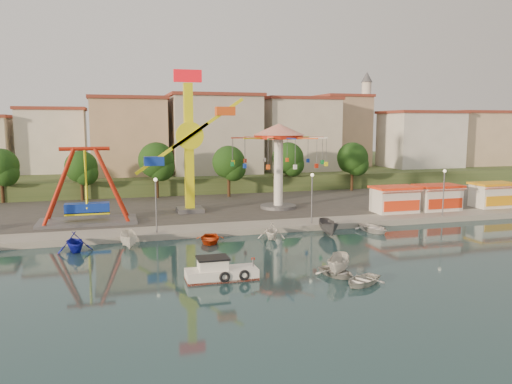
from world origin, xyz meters
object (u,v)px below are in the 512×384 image
object	(u,v)px
kamikaze_tower	(193,146)
cabin_motorboat	(220,273)
rowboat_a	(337,272)
skiff	(339,265)
wave_swinger	(279,147)
pirate_ship_ride	(86,187)

from	to	relation	value
kamikaze_tower	cabin_motorboat	size ratio (longest dim) A/B	3.26
kamikaze_tower	rowboat_a	world-z (taller)	kamikaze_tower
cabin_motorboat	skiff	world-z (taller)	cabin_motorboat
kamikaze_tower	wave_swinger	xyz separation A→B (m)	(10.45, -0.16, -0.18)
kamikaze_tower	skiff	distance (m)	27.56
pirate_ship_ride	rowboat_a	xyz separation A→B (m)	(18.06, -22.62, -4.07)
wave_swinger	cabin_motorboat	bearing A→B (deg)	-117.24
kamikaze_tower	rowboat_a	bearing A→B (deg)	-76.45
pirate_ship_ride	wave_swinger	xyz separation A→B (m)	(22.24, 3.22, 3.80)
wave_swinger	skiff	bearing A→B (deg)	-98.63
pirate_ship_ride	skiff	bearing A→B (deg)	-50.46
kamikaze_tower	skiff	bearing A→B (deg)	-75.60
rowboat_a	kamikaze_tower	bearing A→B (deg)	82.65
wave_swinger	skiff	distance (m)	26.83
rowboat_a	skiff	bearing A→B (deg)	28.12
cabin_motorboat	pirate_ship_ride	bearing A→B (deg)	115.50
pirate_ship_ride	cabin_motorboat	xyz separation A→B (m)	(9.78, -20.99, -3.92)
rowboat_a	cabin_motorboat	bearing A→B (deg)	147.92
rowboat_a	skiff	distance (m)	0.63
cabin_motorboat	rowboat_a	xyz separation A→B (m)	(8.28, -1.64, -0.15)
rowboat_a	skiff	xyz separation A→B (m)	(0.32, 0.36, 0.40)
pirate_ship_ride	wave_swinger	distance (m)	22.79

